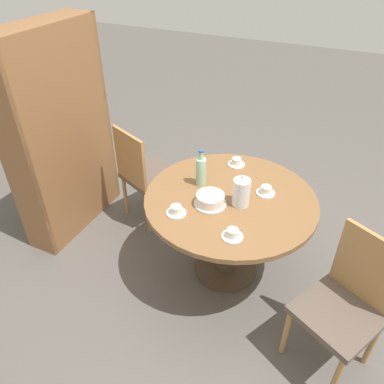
{
  "coord_description": "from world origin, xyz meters",
  "views": [
    {
      "loc": [
        -1.98,
        -0.63,
        2.24
      ],
      "look_at": [
        0.0,
        0.29,
        0.66
      ],
      "focal_mm": 35.0,
      "sensor_mm": 36.0,
      "label": 1
    }
  ],
  "objects_px": {
    "bookshelf": "(63,138)",
    "cup_a": "(232,234)",
    "cake_main": "(210,200)",
    "cup_b": "(236,162)",
    "cup_c": "(176,211)",
    "chair_b": "(346,303)",
    "water_bottle": "(201,171)",
    "coffee_pot": "(241,191)",
    "chair_a": "(145,173)",
    "cup_d": "(266,191)"
  },
  "relations": [
    {
      "from": "bookshelf",
      "to": "cup_a",
      "type": "bearing_deg",
      "value": 76.44
    },
    {
      "from": "cake_main",
      "to": "cup_b",
      "type": "bearing_deg",
      "value": 1.16
    },
    {
      "from": "cake_main",
      "to": "cup_c",
      "type": "distance_m",
      "value": 0.24
    },
    {
      "from": "chair_b",
      "to": "bookshelf",
      "type": "xyz_separation_m",
      "value": [
        0.39,
        2.3,
        0.36
      ]
    },
    {
      "from": "bookshelf",
      "to": "cup_a",
      "type": "height_order",
      "value": "bookshelf"
    },
    {
      "from": "cup_b",
      "to": "cup_a",
      "type": "bearing_deg",
      "value": -162.11
    },
    {
      "from": "cake_main",
      "to": "cup_a",
      "type": "distance_m",
      "value": 0.34
    },
    {
      "from": "bookshelf",
      "to": "water_bottle",
      "type": "distance_m",
      "value": 1.19
    },
    {
      "from": "cup_a",
      "to": "cup_b",
      "type": "height_order",
      "value": "same"
    },
    {
      "from": "chair_b",
      "to": "bookshelf",
      "type": "distance_m",
      "value": 2.36
    },
    {
      "from": "water_bottle",
      "to": "cup_a",
      "type": "distance_m",
      "value": 0.59
    },
    {
      "from": "bookshelf",
      "to": "water_bottle",
      "type": "bearing_deg",
      "value": 92.32
    },
    {
      "from": "water_bottle",
      "to": "cake_main",
      "type": "relative_size",
      "value": 1.28
    },
    {
      "from": "chair_b",
      "to": "cake_main",
      "type": "distance_m",
      "value": 1.02
    },
    {
      "from": "chair_b",
      "to": "coffee_pot",
      "type": "bearing_deg",
      "value": -175.53
    },
    {
      "from": "cup_a",
      "to": "chair_b",
      "type": "bearing_deg",
      "value": -90.61
    },
    {
      "from": "bookshelf",
      "to": "cup_c",
      "type": "distance_m",
      "value": 1.23
    },
    {
      "from": "chair_a",
      "to": "cake_main",
      "type": "height_order",
      "value": "chair_a"
    },
    {
      "from": "cup_a",
      "to": "coffee_pot",
      "type": "bearing_deg",
      "value": 10.89
    },
    {
      "from": "water_bottle",
      "to": "bookshelf",
      "type": "bearing_deg",
      "value": 92.32
    },
    {
      "from": "chair_a",
      "to": "water_bottle",
      "type": "relative_size",
      "value": 3.26
    },
    {
      "from": "chair_a",
      "to": "cup_c",
      "type": "height_order",
      "value": "chair_a"
    },
    {
      "from": "cake_main",
      "to": "cup_d",
      "type": "height_order",
      "value": "cake_main"
    },
    {
      "from": "coffee_pot",
      "to": "water_bottle",
      "type": "height_order",
      "value": "water_bottle"
    },
    {
      "from": "cake_main",
      "to": "water_bottle",
      "type": "bearing_deg",
      "value": 38.72
    },
    {
      "from": "chair_b",
      "to": "bookshelf",
      "type": "bearing_deg",
      "value": -161.69
    },
    {
      "from": "water_bottle",
      "to": "cup_d",
      "type": "distance_m",
      "value": 0.47
    },
    {
      "from": "coffee_pot",
      "to": "cup_b",
      "type": "xyz_separation_m",
      "value": [
        0.46,
        0.19,
        -0.08
      ]
    },
    {
      "from": "chair_b",
      "to": "cup_a",
      "type": "relative_size",
      "value": 6.9
    },
    {
      "from": "chair_a",
      "to": "cup_a",
      "type": "bearing_deg",
      "value": 169.71
    },
    {
      "from": "chair_a",
      "to": "cup_d",
      "type": "bearing_deg",
      "value": -165.35
    },
    {
      "from": "chair_a",
      "to": "chair_b",
      "type": "bearing_deg",
      "value": -178.51
    },
    {
      "from": "cake_main",
      "to": "cup_a",
      "type": "bearing_deg",
      "value": -134.28
    },
    {
      "from": "chair_a",
      "to": "cup_b",
      "type": "xyz_separation_m",
      "value": [
        0.11,
        -0.78,
        0.25
      ]
    },
    {
      "from": "chair_a",
      "to": "cake_main",
      "type": "distance_m",
      "value": 0.94
    },
    {
      "from": "chair_a",
      "to": "bookshelf",
      "type": "height_order",
      "value": "bookshelf"
    },
    {
      "from": "coffee_pot",
      "to": "cup_d",
      "type": "distance_m",
      "value": 0.24
    },
    {
      "from": "chair_b",
      "to": "coffee_pot",
      "type": "xyz_separation_m",
      "value": [
        0.33,
        0.77,
        0.33
      ]
    },
    {
      "from": "cup_b",
      "to": "cup_d",
      "type": "height_order",
      "value": "same"
    },
    {
      "from": "cup_d",
      "to": "chair_b",
      "type": "bearing_deg",
      "value": -128.97
    },
    {
      "from": "water_bottle",
      "to": "cake_main",
      "type": "bearing_deg",
      "value": -141.28
    },
    {
      "from": "chair_a",
      "to": "water_bottle",
      "type": "bearing_deg",
      "value": -178.23
    },
    {
      "from": "cake_main",
      "to": "cup_b",
      "type": "xyz_separation_m",
      "value": [
        0.55,
        0.01,
        -0.02
      ]
    },
    {
      "from": "bookshelf",
      "to": "cup_c",
      "type": "height_order",
      "value": "bookshelf"
    },
    {
      "from": "cup_c",
      "to": "cake_main",
      "type": "bearing_deg",
      "value": -42.19
    },
    {
      "from": "chair_a",
      "to": "cup_a",
      "type": "distance_m",
      "value": 1.26
    },
    {
      "from": "chair_a",
      "to": "cup_c",
      "type": "bearing_deg",
      "value": 158.28
    },
    {
      "from": "cup_a",
      "to": "cup_b",
      "type": "distance_m",
      "value": 0.83
    },
    {
      "from": "chair_b",
      "to": "cup_a",
      "type": "xyz_separation_m",
      "value": [
        0.01,
        0.71,
        0.25
      ]
    },
    {
      "from": "cake_main",
      "to": "cup_c",
      "type": "relative_size",
      "value": 1.65
    }
  ]
}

